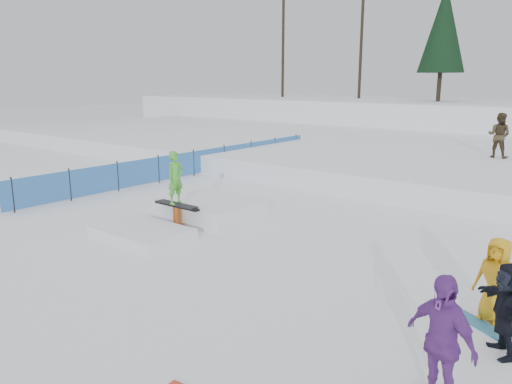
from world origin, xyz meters
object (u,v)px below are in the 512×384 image
Objects in this scene: spectator_purple at (440,341)px; walker_olive at (499,135)px; safety_fence at (194,163)px; spectator_yellow at (496,280)px; spectator_dark at (507,309)px; jib_rail_feature at (192,213)px.

walker_olive is at bearing 123.04° from spectator_purple.
spectator_purple is (13.19, -8.78, 0.31)m from safety_fence.
spectator_yellow reaches higher than spectator_dark.
safety_fence is 7.16m from jib_rail_feature.
jib_rail_feature is at bearing -172.30° from spectator_yellow.
spectator_purple is 8.95m from jib_rail_feature.
walker_olive is 0.42× the size of jib_rail_feature.
jib_rail_feature reaches higher than safety_fence.
jib_rail_feature is (-8.12, 3.73, -0.56)m from spectator_purple.
spectator_dark is (0.39, -1.03, -0.01)m from spectator_yellow.
safety_fence is 3.64× the size of jib_rail_feature.
walker_olive is at bearing 160.36° from spectator_dark.
spectator_yellow is at bearing 167.07° from spectator_dark.
walker_olive is (9.94, 7.66, 1.17)m from safety_fence.
spectator_purple is at bearing -44.94° from spectator_dark.
spectator_yellow reaches higher than safety_fence.
spectator_purple is 1.19× the size of spectator_yellow.
spectator_purple reaches higher than safety_fence.
jib_rail_feature is at bearing 177.16° from spectator_purple.
spectator_dark reaches higher than safety_fence.
spectator_purple is 0.39× the size of jib_rail_feature.
spectator_dark is at bearing -27.30° from safety_fence.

